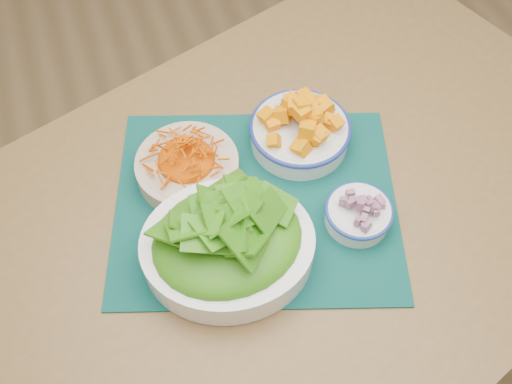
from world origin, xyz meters
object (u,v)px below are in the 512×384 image
carrot_bowl (187,163)px  lettuce_bowl (227,241)px  table (292,223)px  squash_bowl (300,128)px  onion_bowl (359,212)px  placemat (256,202)px

carrot_bowl → lettuce_bowl: bearing=-84.8°
table → squash_bowl: squash_bowl is taller
onion_bowl → table: bearing=136.0°
lettuce_bowl → onion_bowl: size_ratio=2.24×
table → carrot_bowl: size_ratio=6.74×
lettuce_bowl → onion_bowl: 0.24m
table → carrot_bowl: bearing=127.4°
table → placemat: (-0.07, 0.02, 0.09)m
placemat → squash_bowl: (0.12, 0.10, 0.04)m
table → placemat: 0.11m
carrot_bowl → placemat: bearing=-44.6°
carrot_bowl → squash_bowl: (0.22, 0.00, 0.01)m
carrot_bowl → lettuce_bowl: 0.19m
carrot_bowl → onion_bowl: bearing=-37.7°
table → lettuce_bowl: 0.23m
squash_bowl → placemat: bearing=-140.7°
placemat → lettuce_bowl: bearing=-113.3°
table → onion_bowl: 0.17m
placemat → squash_bowl: squash_bowl is taller
carrot_bowl → onion_bowl: (0.25, -0.19, -0.01)m
placemat → lettuce_bowl: lettuce_bowl is taller
carrot_bowl → squash_bowl: 0.22m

